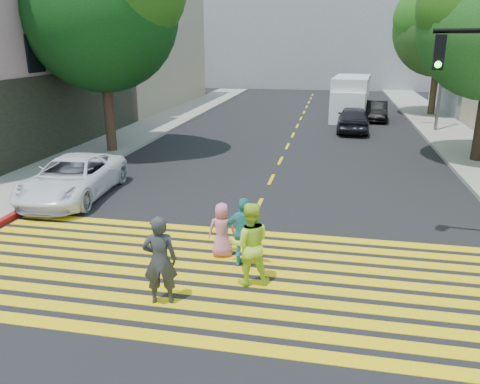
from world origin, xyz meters
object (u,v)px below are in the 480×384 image
(pedestrian_child, at_px, (222,230))
(tree_right_far, at_px, (443,24))
(pedestrian_man, at_px, (160,260))
(dark_car_near, at_px, (353,119))
(white_van, at_px, (350,99))
(pedestrian_woman, at_px, (249,244))
(pedestrian_extra, at_px, (244,232))
(dark_car_parked, at_px, (376,111))
(silver_car, at_px, (347,97))
(white_sedan, at_px, (73,178))
(tree_left, at_px, (102,4))

(pedestrian_child, bearing_deg, tree_right_far, -125.85)
(pedestrian_man, xyz_separation_m, dark_car_near, (4.25, 19.78, -0.17))
(pedestrian_child, bearing_deg, white_van, -114.34)
(pedestrian_man, xyz_separation_m, white_van, (4.14, 24.60, 0.39))
(tree_right_far, height_order, pedestrian_woman, tree_right_far)
(pedestrian_woman, distance_m, pedestrian_extra, 0.87)
(pedestrian_extra, xyz_separation_m, dark_car_near, (2.95, 17.83, -0.07))
(pedestrian_man, distance_m, pedestrian_extra, 2.34)
(pedestrian_woman, xyz_separation_m, dark_car_near, (2.68, 18.66, -0.17))
(tree_right_far, height_order, white_van, tree_right_far)
(tree_right_far, distance_m, pedestrian_child, 26.91)
(dark_car_near, bearing_deg, pedestrian_child, 80.14)
(dark_car_parked, bearing_deg, silver_car, 106.75)
(pedestrian_woman, bearing_deg, pedestrian_man, 20.69)
(tree_right_far, distance_m, dark_car_parked, 7.32)
(tree_right_far, height_order, silver_car, tree_right_far)
(pedestrian_child, height_order, silver_car, pedestrian_child)
(dark_car_parked, bearing_deg, pedestrian_woman, -97.33)
(pedestrian_child, xyz_separation_m, white_van, (3.46, 22.29, 0.64))
(pedestrian_man, relative_size, white_van, 0.30)
(dark_car_parked, bearing_deg, white_sedan, -117.65)
(pedestrian_woman, height_order, dark_car_parked, pedestrian_woman)
(pedestrian_man, distance_m, pedestrian_woman, 1.93)
(tree_right_far, distance_m, white_van, 7.83)
(tree_left, distance_m, white_sedan, 8.70)
(white_sedan, xyz_separation_m, silver_car, (9.30, 25.89, -0.01))
(pedestrian_man, bearing_deg, dark_car_near, -116.93)
(pedestrian_extra, height_order, white_van, white_van)
(white_sedan, relative_size, dark_car_near, 1.10)
(silver_car, bearing_deg, pedestrian_extra, 74.79)
(pedestrian_extra, height_order, dark_car_parked, pedestrian_extra)
(pedestrian_extra, relative_size, dark_car_near, 0.37)
(pedestrian_child, xyz_separation_m, dark_car_parked, (5.18, 21.92, -0.04))
(tree_left, distance_m, pedestrian_woman, 14.80)
(dark_car_parked, relative_size, white_van, 0.63)
(pedestrian_child, xyz_separation_m, dark_car_near, (3.56, 17.47, 0.08))
(pedestrian_woman, bearing_deg, dark_car_parked, -115.46)
(tree_right_far, xyz_separation_m, pedestrian_woman, (-8.27, -25.90, -5.18))
(pedestrian_extra, relative_size, silver_car, 0.36)
(tree_left, bearing_deg, tree_right_far, 42.11)
(tree_left, distance_m, dark_car_near, 14.68)
(tree_left, xyz_separation_m, dark_car_near, (11.05, 7.79, -5.73))
(pedestrian_extra, bearing_deg, pedestrian_child, -32.57)
(dark_car_near, bearing_deg, tree_right_far, -125.99)
(dark_car_near, relative_size, silver_car, 0.96)
(silver_car, bearing_deg, pedestrian_woman, 75.44)
(tree_left, relative_size, white_van, 1.60)
(silver_car, bearing_deg, dark_car_near, 80.93)
(pedestrian_man, xyz_separation_m, pedestrian_extra, (1.29, 1.94, -0.10))
(pedestrian_man, relative_size, dark_car_near, 0.42)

